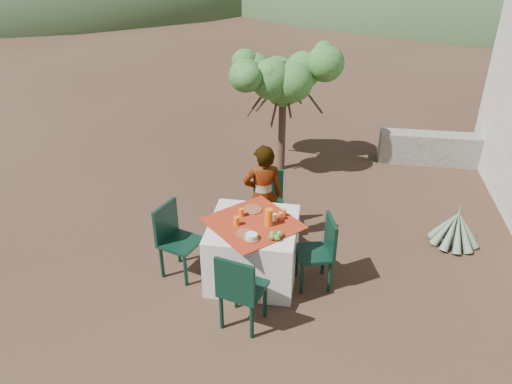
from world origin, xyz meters
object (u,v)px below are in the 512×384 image
agave (455,228)px  juice_pitcher (269,217)px  shrub_tree (287,83)px  chair_far (269,200)px  chair_left (175,237)px  table (253,249)px  person (263,196)px  chair_near (240,289)px  chair_right (321,249)px

agave → juice_pitcher: juice_pitcher is taller
shrub_tree → juice_pitcher: 3.14m
shrub_tree → juice_pitcher: size_ratio=9.19×
chair_far → chair_left: size_ratio=0.95×
agave → table: bearing=-157.1°
table → person: bearing=89.0°
chair_far → chair_left: chair_left is taller
chair_near → person: (0.01, 1.63, 0.19)m
chair_far → shrub_tree: shrub_tree is taller
chair_left → shrub_tree: shrub_tree is taller
table → juice_pitcher: bearing=-6.0°
shrub_tree → agave: 3.41m
table → chair_far: bearing=86.8°
person → agave: (2.55, 0.35, -0.47)m
chair_left → person: bearing=-30.9°
chair_left → juice_pitcher: juice_pitcher is taller
chair_near → agave: 3.24m
chair_left → juice_pitcher: 1.18m
person → chair_left: bearing=24.3°
chair_right → agave: 2.09m
chair_far → person: 0.36m
person → juice_pitcher: bearing=87.1°
table → chair_left: 0.95m
chair_far → juice_pitcher: 1.11m
chair_right → person: (-0.79, 0.76, 0.22)m
juice_pitcher → agave: bearing=24.9°
chair_right → table: bearing=-107.3°
table → agave: (2.56, 1.08, -0.14)m
table → shrub_tree: bearing=88.6°
chair_far → chair_left: bearing=-146.0°
table → agave: table is taller
table → shrub_tree: size_ratio=0.68×
chair_near → shrub_tree: size_ratio=0.49×
chair_left → chair_right: size_ratio=1.04×
table → chair_left: chair_left is taller
chair_right → chair_near: bearing=-57.9°
chair_far → shrub_tree: size_ratio=0.46×
person → shrub_tree: shrub_tree is taller
table → chair_near: chair_near is taller
person → juice_pitcher: (0.17, -0.75, 0.16)m
chair_near → chair_far: bearing=-76.6°
chair_right → shrub_tree: size_ratio=0.46×
shrub_tree → juice_pitcher: shrub_tree is taller
chair_far → person: (-0.04, -0.29, 0.22)m
chair_far → juice_pitcher: bearing=-96.4°
chair_far → agave: chair_far is taller
chair_left → chair_right: (1.74, 0.05, -0.02)m
juice_pitcher → person: bearing=103.0°
chair_left → agave: (3.50, 1.15, -0.28)m
shrub_tree → chair_near: bearing=-91.0°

